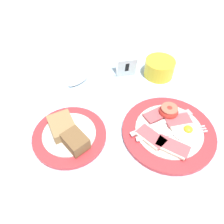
# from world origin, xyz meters

# --- Properties ---
(ground_plane) EXTENTS (3.00, 3.00, 0.00)m
(ground_plane) POSITION_xyz_m (0.00, 0.00, 0.00)
(ground_plane) COLOR #A3BCD1
(breakfast_plate) EXTENTS (0.24, 0.24, 0.04)m
(breakfast_plate) POSITION_xyz_m (0.08, 0.01, 0.01)
(breakfast_plate) COLOR red
(breakfast_plate) RESTS_ON ground_plane
(bread_plate) EXTENTS (0.19, 0.19, 0.05)m
(bread_plate) POSITION_xyz_m (-0.17, 0.06, 0.01)
(bread_plate) COLOR red
(bread_plate) RESTS_ON ground_plane
(sugar_cup) EXTENTS (0.10, 0.10, 0.06)m
(sugar_cup) POSITION_xyz_m (0.15, 0.23, 0.03)
(sugar_cup) COLOR yellow
(sugar_cup) RESTS_ON ground_plane
(number_card) EXTENTS (0.07, 0.05, 0.07)m
(number_card) POSITION_xyz_m (0.05, 0.26, 0.04)
(number_card) COLOR white
(number_card) RESTS_ON ground_plane
(teaspoon_by_saucer) EXTENTS (0.18, 0.10, 0.01)m
(teaspoon_by_saucer) POSITION_xyz_m (-0.13, 0.25, 0.01)
(teaspoon_by_saucer) COLOR silver
(teaspoon_by_saucer) RESTS_ON ground_plane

